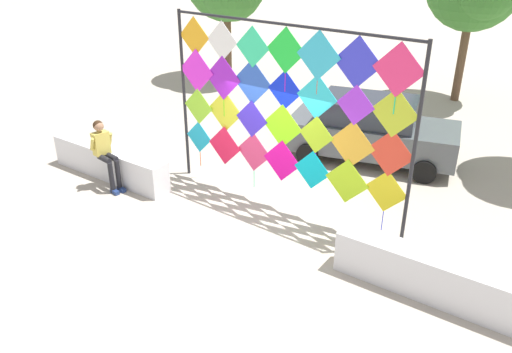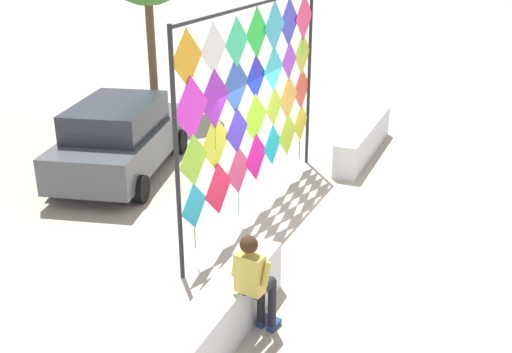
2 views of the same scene
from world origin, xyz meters
TOP-DOWN VIEW (x-y plane):
  - ground at (0.00, 0.00)m, footprint 120.00×120.00m
  - plaza_ledge_left at (-3.88, -0.30)m, footprint 3.42×0.50m
  - plaza_ledge_right at (3.88, -0.30)m, footprint 3.42×0.50m
  - kite_display_rack at (0.20, 0.85)m, footprint 5.46×0.25m
  - seated_vendor at (-3.48, -0.69)m, footprint 0.73×0.54m
  - parked_car at (0.70, 4.22)m, footprint 4.43×2.73m

SIDE VIEW (x-z plane):
  - ground at x=0.00m, z-range 0.00..0.00m
  - plaza_ledge_left at x=-3.88m, z-range 0.00..0.74m
  - plaza_ledge_right at x=3.88m, z-range 0.00..0.74m
  - parked_car at x=0.70m, z-range 0.01..1.61m
  - seated_vendor at x=-3.48m, z-range 0.15..1.74m
  - kite_display_rack at x=0.20m, z-range 0.35..4.19m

